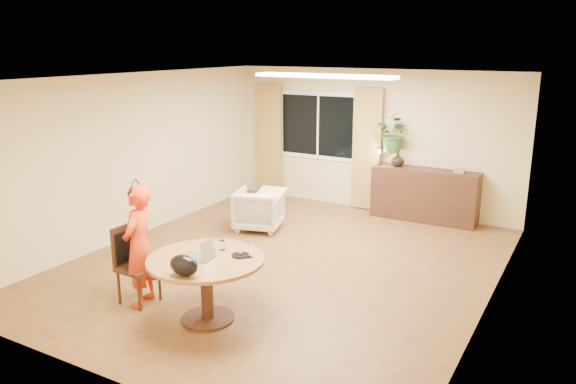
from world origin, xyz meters
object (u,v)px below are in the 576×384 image
object	(u,v)px
dining_table	(206,271)
child	(139,246)
armchair	(259,209)
dining_chair	(138,266)
sideboard	(424,195)

from	to	relation	value
dining_table	child	bearing A→B (deg)	-176.52
dining_table	armchair	world-z (taller)	dining_table
armchair	dining_chair	bearing A→B (deg)	78.20
dining_table	dining_chair	distance (m)	0.99
armchair	sideboard	bearing A→B (deg)	-157.04
armchair	sideboard	xyz separation A→B (m)	(2.27, 1.85, 0.12)
child	dining_table	bearing A→B (deg)	78.07
dining_chair	armchair	world-z (taller)	dining_chair
dining_table	dining_chair	bearing A→B (deg)	-177.19
child	armchair	size ratio (longest dim) A/B	1.95
armchair	sideboard	distance (m)	2.93
sideboard	child	bearing A→B (deg)	-111.83
dining_table	child	xyz separation A→B (m)	(-0.93, -0.06, 0.15)
dining_table	sideboard	world-z (taller)	sideboard
child	armchair	distance (m)	3.11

